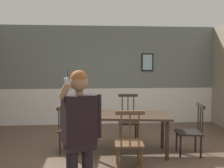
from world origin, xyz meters
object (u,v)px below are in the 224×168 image
object	(u,v)px
dining_table	(129,119)
chair_opposite_corner	(129,120)
chair_at_table_head	(129,142)
chair_near_window	(191,131)
person_figure	(80,130)
chair_by_doorway	(69,129)

from	to	relation	value
dining_table	chair_opposite_corner	world-z (taller)	chair_opposite_corner
chair_at_table_head	chair_opposite_corner	size ratio (longest dim) A/B	0.97
dining_table	chair_opposite_corner	size ratio (longest dim) A/B	1.63
chair_near_window	person_figure	xyz separation A→B (m)	(-2.04, -1.69, 0.49)
chair_by_doorway	person_figure	size ratio (longest dim) A/B	0.55
chair_opposite_corner	dining_table	bearing A→B (deg)	84.75
dining_table	chair_near_window	distance (m)	1.20
chair_at_table_head	chair_opposite_corner	distance (m)	1.65
chair_near_window	person_figure	size ratio (longest dim) A/B	0.59
chair_by_doorway	dining_table	bearing A→B (deg)	90.65
chair_near_window	chair_opposite_corner	bearing A→B (deg)	54.29
chair_by_doorway	chair_opposite_corner	distance (m)	1.43
chair_opposite_corner	person_figure	xyz separation A→B (m)	(-0.99, -2.68, 0.47)
chair_near_window	chair_by_doorway	bearing A→B (deg)	89.05
dining_table	chair_near_window	world-z (taller)	chair_near_window
chair_by_doorway	person_figure	distance (m)	2.12
chair_near_window	chair_by_doorway	world-z (taller)	chair_near_window
dining_table	chair_at_table_head	bearing A→B (deg)	-98.27
chair_opposite_corner	person_figure	world-z (taller)	person_figure
dining_table	chair_near_window	bearing A→B (deg)	-8.49
chair_by_doorway	chair_opposite_corner	bearing A→B (deg)	125.68
chair_at_table_head	chair_opposite_corner	xyz separation A→B (m)	(0.24, 1.63, 0.01)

